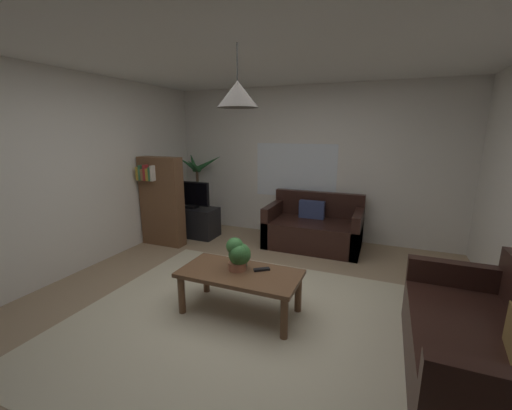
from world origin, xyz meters
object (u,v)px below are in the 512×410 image
(remote_on_table_0, at_px, (262,269))
(potted_plant_on_table, at_px, (238,254))
(couch_under_window, at_px, (313,229))
(pendant_lamp, at_px, (238,94))
(book_on_table_1, at_px, (240,265))
(book_on_table_2, at_px, (239,262))
(coffee_table, at_px, (240,278))
(bookshelf_corner, at_px, (161,201))
(book_on_table_0, at_px, (240,267))
(tv, at_px, (190,195))
(tv_stand, at_px, (192,221))
(potted_palm_corner, at_px, (198,196))
(couch_right_side, at_px, (479,350))

(remote_on_table_0, xyz_separation_m, potted_plant_on_table, (-0.22, -0.07, 0.16))
(couch_under_window, xyz_separation_m, pendant_lamp, (-0.27, -2.15, 1.82))
(book_on_table_1, height_order, book_on_table_2, book_on_table_2)
(coffee_table, height_order, bookshelf_corner, bookshelf_corner)
(book_on_table_0, height_order, tv, tv)
(tv, xyz_separation_m, pendant_lamp, (1.81, -1.86, 1.37))
(remote_on_table_0, relative_size, tv, 0.22)
(tv_stand, xyz_separation_m, bookshelf_corner, (-0.19, -0.54, 0.47))
(potted_palm_corner, height_order, pendant_lamp, pendant_lamp)
(couch_right_side, xyz_separation_m, coffee_table, (-1.97, 0.20, 0.10))
(remote_on_table_0, xyz_separation_m, tv, (-2.00, 1.75, 0.28))
(potted_plant_on_table, bearing_deg, remote_on_table_0, 16.93)
(potted_plant_on_table, bearing_deg, book_on_table_2, 107.78)
(couch_right_side, bearing_deg, potted_palm_corner, -123.21)
(couch_under_window, xyz_separation_m, potted_palm_corner, (-2.25, 0.23, 0.32))
(couch_right_side, height_order, coffee_table, couch_right_side)
(book_on_table_0, height_order, bookshelf_corner, bookshelf_corner)
(couch_right_side, relative_size, coffee_table, 1.31)
(book_on_table_2, distance_m, potted_palm_corner, 3.01)
(remote_on_table_0, bearing_deg, book_on_table_0, 62.53)
(potted_plant_on_table, bearing_deg, book_on_table_1, 84.58)
(book_on_table_2, height_order, potted_plant_on_table, potted_plant_on_table)
(tv, bearing_deg, couch_right_side, -28.64)
(tv, bearing_deg, bookshelf_corner, -109.61)
(coffee_table, distance_m, tv, 2.62)
(potted_plant_on_table, relative_size, bookshelf_corner, 0.24)
(tv, distance_m, potted_palm_corner, 0.57)
(couch_under_window, xyz_separation_m, tv, (-2.07, -0.29, 0.46))
(couch_under_window, height_order, coffee_table, couch_under_window)
(book_on_table_2, xyz_separation_m, remote_on_table_0, (0.24, 0.03, -0.05))
(couch_under_window, height_order, book_on_table_0, couch_under_window)
(couch_under_window, height_order, tv, tv)
(tv, xyz_separation_m, bookshelf_corner, (-0.19, -0.52, -0.01))
(book_on_table_1, relative_size, potted_plant_on_table, 0.34)
(tv, bearing_deg, potted_palm_corner, 108.43)
(book_on_table_0, distance_m, book_on_table_2, 0.05)
(book_on_table_0, relative_size, bookshelf_corner, 0.08)
(book_on_table_2, relative_size, tv_stand, 0.13)
(couch_under_window, bearing_deg, book_on_table_1, -98.17)
(tv_stand, bearing_deg, couch_right_side, -28.89)
(book_on_table_1, xyz_separation_m, potted_plant_on_table, (-0.00, -0.04, 0.13))
(couch_right_side, xyz_separation_m, bookshelf_corner, (-3.96, 1.54, 0.44))
(book_on_table_1, relative_size, tv_stand, 0.13)
(couch_right_side, xyz_separation_m, tv, (-3.77, 2.06, 0.46))
(couch_under_window, bearing_deg, book_on_table_2, -98.62)
(coffee_table, height_order, pendant_lamp, pendant_lamp)
(tv, bearing_deg, book_on_table_0, -45.26)
(tv, bearing_deg, book_on_table_2, -45.37)
(coffee_table, bearing_deg, book_on_table_0, 116.39)
(coffee_table, xyz_separation_m, book_on_table_2, (-0.05, 0.08, 0.13))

